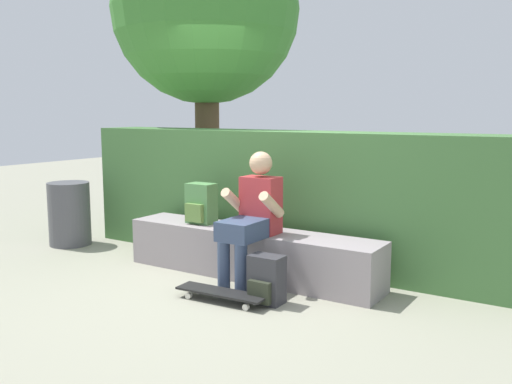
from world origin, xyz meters
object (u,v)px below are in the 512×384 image
Objects in this scene: person_skater at (252,214)px; skateboard_near_person at (221,293)px; backpack_on_ground at (266,280)px; trash_bin at (69,214)px; backpack_on_bench at (201,204)px; bench_main at (250,253)px.

person_skater reaches higher than skateboard_near_person.
trash_bin is at bearing 170.75° from backpack_on_ground.
backpack_on_bench is (-0.75, 0.21, -0.00)m from person_skater.
bench_main is at bearing 105.06° from skateboard_near_person.
trash_bin is at bearing 166.10° from skateboard_near_person.
trash_bin is (-2.70, 0.67, 0.30)m from skateboard_near_person.
trash_bin reaches higher than bench_main.
person_skater reaches higher than backpack_on_ground.
trash_bin is (-2.50, -0.07, 0.14)m from bench_main.
bench_main is 0.78m from skateboard_near_person.
backpack_on_ground is (0.53, -0.56, -0.03)m from bench_main.
skateboard_near_person is at bearing -74.94° from bench_main.
backpack_on_ground is at bearing -9.25° from trash_bin.
backpack_on_bench is 1.32m from backpack_on_ground.
trash_bin is (-1.92, -0.06, -0.28)m from backpack_on_bench.
person_skater reaches higher than bench_main.
bench_main is at bearing 127.43° from person_skater.
backpack_on_bench is 1.00× the size of backpack_on_ground.
bench_main is 6.50× the size of backpack_on_bench.
backpack_on_bench reaches higher than bench_main.
bench_main is at bearing 0.93° from backpack_on_bench.
backpack_on_bench is at bearing 153.43° from backpack_on_ground.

